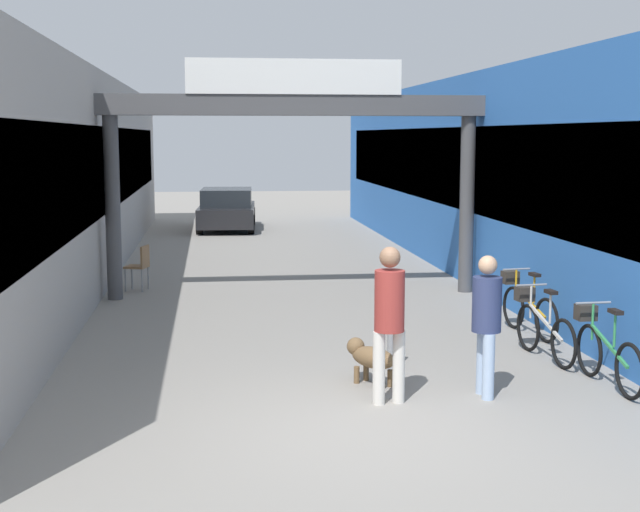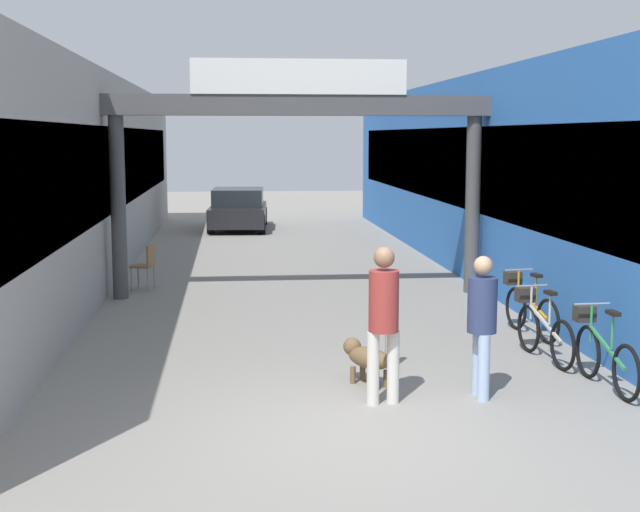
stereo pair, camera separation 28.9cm
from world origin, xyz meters
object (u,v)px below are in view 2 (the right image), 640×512
(bicycle_orange_third, at_px, (528,307))
(bollard_post_metal, at_px, (389,332))
(pedestrian_with_dog, at_px, (384,314))
(bicycle_silver_second, at_px, (541,327))
(pedestrian_companion, at_px, (482,317))
(dog_on_leash, at_px, (366,357))
(bicycle_green_nearest, at_px, (602,351))
(cafe_chair_wood_nearer, at_px, (146,263))
(parked_car_black, at_px, (238,209))

(bicycle_orange_third, distance_m, bollard_post_metal, 3.04)
(pedestrian_with_dog, xyz_separation_m, bollard_post_metal, (0.33, 1.50, -0.55))
(bicycle_silver_second, distance_m, bollard_post_metal, 2.18)
(pedestrian_companion, distance_m, bicycle_silver_second, 2.20)
(dog_on_leash, xyz_separation_m, bollard_post_metal, (0.40, 0.69, 0.15))
(pedestrian_with_dog, xyz_separation_m, bicycle_orange_third, (2.80, 3.28, -0.60))
(bicycle_green_nearest, relative_size, cafe_chair_wood_nearer, 1.90)
(pedestrian_with_dog, distance_m, bollard_post_metal, 1.63)
(dog_on_leash, height_order, bollard_post_metal, bollard_post_metal)
(cafe_chair_wood_nearer, bearing_deg, bicycle_green_nearest, -50.65)
(pedestrian_companion, bearing_deg, pedestrian_with_dog, -173.69)
(bollard_post_metal, xyz_separation_m, parked_car_black, (-1.81, 17.75, 0.16))
(pedestrian_with_dog, height_order, bicycle_orange_third, pedestrian_with_dog)
(cafe_chair_wood_nearer, bearing_deg, bollard_post_metal, -59.99)
(bollard_post_metal, relative_size, cafe_chair_wood_nearer, 1.08)
(bicycle_silver_second, relative_size, bollard_post_metal, 1.76)
(pedestrian_companion, xyz_separation_m, parked_car_black, (-2.65, 19.12, -0.31))
(bicycle_green_nearest, bearing_deg, pedestrian_companion, -169.28)
(bicycle_green_nearest, xyz_separation_m, cafe_chair_wood_nearer, (-6.13, 7.48, 0.10))
(pedestrian_companion, bearing_deg, bicycle_silver_second, 51.94)
(bicycle_green_nearest, xyz_separation_m, parked_car_black, (-4.24, 18.82, 0.21))
(dog_on_leash, xyz_separation_m, bicycle_silver_second, (2.56, 1.01, 0.10))
(pedestrian_companion, distance_m, parked_car_black, 19.30)
(dog_on_leash, height_order, bicycle_orange_third, bicycle_orange_third)
(pedestrian_companion, relative_size, bicycle_orange_third, 0.99)
(bicycle_orange_third, distance_m, cafe_chair_wood_nearer, 7.72)
(dog_on_leash, height_order, bicycle_green_nearest, bicycle_green_nearest)
(bicycle_green_nearest, distance_m, bollard_post_metal, 2.65)
(pedestrian_companion, bearing_deg, parked_car_black, 97.88)
(bicycle_green_nearest, xyz_separation_m, bicycle_silver_second, (-0.27, 1.38, 0.00))
(dog_on_leash, bearing_deg, cafe_chair_wood_nearer, 114.93)
(bicycle_silver_second, xyz_separation_m, cafe_chair_wood_nearer, (-5.86, 6.10, 0.10))
(parked_car_black, bearing_deg, pedestrian_companion, -82.12)
(bicycle_green_nearest, relative_size, parked_car_black, 0.41)
(dog_on_leash, relative_size, bicycle_green_nearest, 0.43)
(dog_on_leash, bearing_deg, bicycle_orange_third, 40.68)
(bicycle_orange_third, bearing_deg, dog_on_leash, -139.32)
(dog_on_leash, xyz_separation_m, cafe_chair_wood_nearer, (-3.30, 7.10, 0.20))
(pedestrian_with_dog, distance_m, bicycle_silver_second, 3.14)
(pedestrian_with_dog, xyz_separation_m, bicycle_green_nearest, (2.76, 0.43, -0.60))
(bicycle_silver_second, xyz_separation_m, bollard_post_metal, (-2.16, -0.32, 0.05))
(pedestrian_with_dog, bearing_deg, pedestrian_companion, 6.31)
(bicycle_green_nearest, height_order, bicycle_orange_third, same)
(bollard_post_metal, relative_size, parked_car_black, 0.23)
(parked_car_black, bearing_deg, cafe_chair_wood_nearer, -99.50)
(bicycle_green_nearest, distance_m, bicycle_silver_second, 1.41)
(cafe_chair_wood_nearer, bearing_deg, dog_on_leash, -65.07)
(pedestrian_with_dog, xyz_separation_m, pedestrian_companion, (1.17, 0.13, -0.09))
(pedestrian_with_dog, xyz_separation_m, bicycle_silver_second, (2.49, 1.81, -0.60))
(pedestrian_with_dog, bearing_deg, parked_car_black, 94.39)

